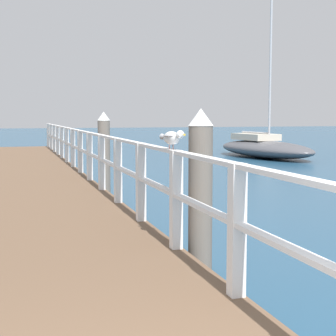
# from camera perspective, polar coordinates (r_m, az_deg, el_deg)

# --- Properties ---
(pier_deck) EXTENTS (2.46, 24.00, 0.49)m
(pier_deck) POSITION_cam_1_polar(r_m,az_deg,el_deg) (13.53, -14.24, -1.69)
(pier_deck) COLOR brown
(pier_deck) RESTS_ON ground_plane
(pier_railing) EXTENTS (0.12, 22.52, 1.08)m
(pier_railing) POSITION_cam_1_polar(r_m,az_deg,el_deg) (13.55, -9.48, 2.30)
(pier_railing) COLOR white
(pier_railing) RESTS_ON pier_deck
(dock_piling_near) EXTENTS (0.29, 0.29, 2.03)m
(dock_piling_near) POSITION_cam_1_polar(r_m,az_deg,el_deg) (6.13, 3.52, -3.00)
(dock_piling_near) COLOR #6B6056
(dock_piling_near) RESTS_ON ground_plane
(dock_piling_far) EXTENTS (0.29, 0.29, 2.03)m
(dock_piling_far) POSITION_cam_1_polar(r_m,az_deg,el_deg) (12.32, -6.93, 1.37)
(dock_piling_far) COLOR #6B6056
(dock_piling_far) RESTS_ON ground_plane
(seagull_foreground) EXTENTS (0.23, 0.47, 0.21)m
(seagull_foreground) POSITION_cam_1_polar(r_m,az_deg,el_deg) (5.84, 0.45, 3.35)
(seagull_foreground) COLOR white
(seagull_foreground) RESTS_ON pier_railing
(boat_2) EXTENTS (3.16, 6.79, 7.44)m
(boat_2) POSITION_cam_1_polar(r_m,az_deg,el_deg) (24.84, 10.35, 2.17)
(boat_2) COLOR #4C4C51
(boat_2) RESTS_ON ground_plane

